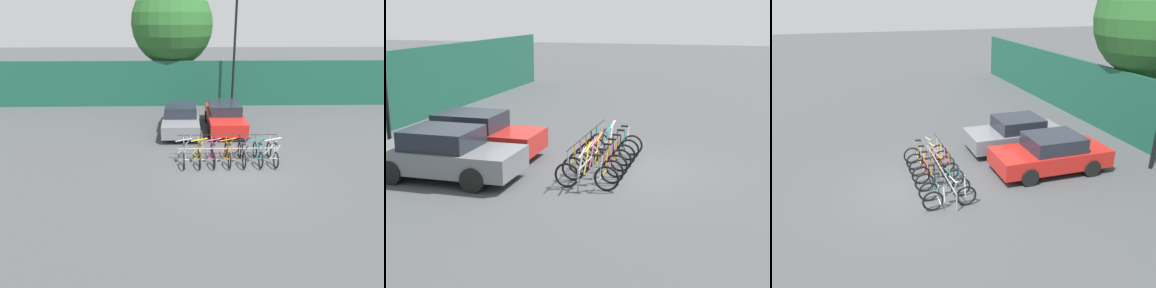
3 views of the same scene
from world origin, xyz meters
The scene contains 11 objects.
ground_plane centered at (0.00, 0.00, 0.00)m, with size 120.00×120.00×0.00m, color #424447.
bike_rack centered at (-0.21, 0.68, 0.49)m, with size 4.14×0.04×0.57m.
bicycle_silver centered at (-2.01, 0.53, 0.38)m, with size 0.68×1.71×1.05m.
bicycle_yellow centered at (-1.40, 0.53, 0.38)m, with size 0.68×1.71×1.05m.
bicycle_pink centered at (-0.84, 0.53, 0.38)m, with size 0.68×1.71×1.05m.
bicycle_orange centered at (-0.24, 0.53, 0.38)m, with size 0.68×1.71×1.05m.
bicycle_black centered at (0.33, 0.53, 0.38)m, with size 0.68×1.71×1.05m.
bicycle_teal centered at (0.99, 0.53, 0.38)m, with size 0.68×1.71×1.05m.
bicycle_white centered at (1.58, 0.53, 0.38)m, with size 0.68×1.71×1.05m.
car_grey centered at (-2.17, 4.42, 0.69)m, with size 1.91×4.06×1.40m.
car_red centered at (0.14, 4.75, 0.69)m, with size 1.91×4.24×1.40m.
Camera 3 is at (11.20, -2.02, 6.07)m, focal length 35.00 mm.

